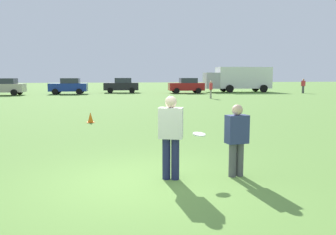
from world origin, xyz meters
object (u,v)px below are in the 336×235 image
Objects in this scene: box_truck at (239,78)px; bystander_sideline_watcher at (303,85)px; player_defender at (237,137)px; parked_car_center at (4,87)px; player_thrower at (171,133)px; bystander_field_marshal at (211,89)px; parked_car_mid_right at (69,86)px; parked_car_far_right at (187,85)px; frisbee at (199,134)px; traffic_cone at (90,118)px; parked_car_near_right at (122,85)px.

box_truck is 5.02× the size of bystander_sideline_watcher.
player_defender is 0.35× the size of parked_car_center.
bystander_field_marshal is (8.61, 23.46, -0.04)m from player_thrower.
player_thrower is 38.43m from box_truck.
parked_car_mid_right is 0.50× the size of box_truck.
box_truck is (7.27, 1.50, 0.83)m from parked_car_far_right.
bystander_sideline_watcher is (21.86, 30.31, 0.08)m from frisbee.
parked_car_mid_right is at bearing 96.96° from traffic_cone.
parked_car_far_right is at bearing -168.31° from box_truck.
bystander_field_marshal is (-0.24, -9.91, -0.01)m from parked_car_far_right.
player_thrower is 0.39× the size of parked_car_near_right.
parked_car_center is (-11.49, 32.97, -0.04)m from player_thrower.
player_defender is 0.35× the size of parked_car_near_right.
frisbee is at bearing 165.92° from player_defender.
parked_car_center is 22.24m from bystander_field_marshal.
player_thrower is 35.87m from parked_car_near_right.
frisbee is at bearing -69.75° from parked_car_center.
parked_car_near_right and parked_car_far_right have the same top height.
parked_car_far_right is at bearing 167.84° from bystander_sideline_watcher.
player_thrower is at bearing -104.86° from parked_car_far_right.
parked_car_near_right is 14.43m from bystander_field_marshal.
frisbee is 0.06× the size of parked_car_near_right.
bystander_sideline_watcher is at bearing -7.20° from parked_car_mid_right.
bystander_sideline_watcher reaches higher than traffic_cone.
parked_car_near_right is (-0.17, 35.91, 0.08)m from player_defender.
player_defender is 0.35× the size of parked_car_far_right.
frisbee is 0.06× the size of parked_car_mid_right.
bystander_field_marshal is (20.10, -9.51, -0.01)m from parked_car_center.
traffic_cone is (-1.84, 8.98, -0.73)m from player_thrower.
parked_car_near_right is at bearing 120.84° from bystander_field_marshal.
bystander_sideline_watcher is at bearing 55.31° from player_defender.
box_truck is at bearing 3.95° from parked_car_center.
parked_car_center is 34.08m from bystander_sideline_watcher.
parked_car_far_right is (13.73, -0.52, 0.00)m from parked_car_mid_right.
player_thrower is at bearing -110.16° from bystander_field_marshal.
player_defender is at bearing -124.69° from bystander_sideline_watcher.
parked_car_mid_right is at bearing 177.83° from parked_car_far_right.
box_truck is at bearing 55.26° from traffic_cone.
box_truck reaches higher than parked_car_near_right.
frisbee is at bearing -108.89° from bystander_field_marshal.
parked_car_near_right is 2.66× the size of bystander_field_marshal.
frisbee is 0.06× the size of parked_car_center.
bystander_sideline_watcher reaches higher than player_defender.
traffic_cone is at bearing 101.55° from player_thrower.
parked_car_center is at bearing 109.21° from player_thrower.
parked_car_center is at bearing 175.73° from bystander_sideline_watcher.
player_defender is at bearing -107.08° from bystander_field_marshal.
parked_car_far_right is at bearing -17.97° from parked_car_near_right.
parked_car_far_right is 2.50× the size of bystander_sideline_watcher.
box_truck reaches higher than frisbee.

